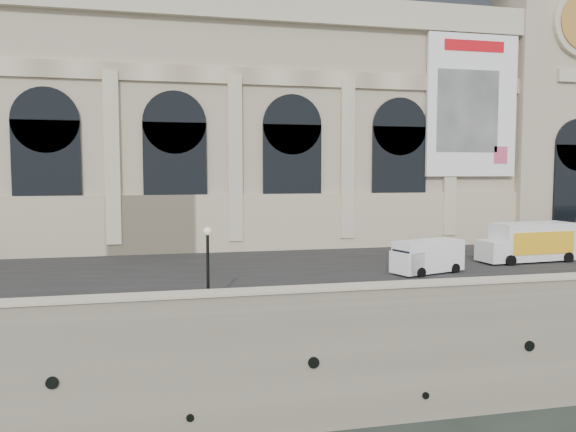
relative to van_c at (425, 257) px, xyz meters
name	(u,v)px	position (x,y,z in m)	size (l,w,h in m)	color
quay	(211,263)	(-12.21, 26.22, -4.16)	(160.00, 70.00, 6.00)	gray
street	(236,267)	(-12.21, 5.22, -1.13)	(160.00, 24.00, 0.06)	#2D2D2D
parapet	(271,301)	(-12.21, -8.18, -0.55)	(160.00, 1.40, 1.21)	gray
museum	(151,102)	(-18.19, 22.08, 12.56)	(69.00, 18.70, 29.10)	#B7A78D
clock_pavilion	(534,74)	(21.79, 19.15, 16.26)	(13.00, 14.72, 36.70)	#B7A78D
van_c	(425,257)	(0.00, 0.00, 0.00)	(5.46, 3.38, 2.28)	white
box_truck	(528,243)	(9.92, 2.80, 0.36)	(7.68, 3.16, 3.03)	white
lamp_right	(208,268)	(-15.10, -6.30, 0.89)	(0.42, 0.42, 4.14)	black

